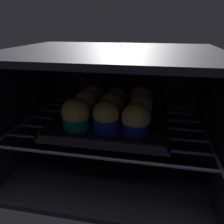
% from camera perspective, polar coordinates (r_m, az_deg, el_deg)
% --- Properties ---
extents(oven_cavity, '(0.59, 0.47, 0.37)m').
position_cam_1_polar(oven_cavity, '(0.71, 0.60, 0.95)').
color(oven_cavity, black).
rests_on(oven_cavity, ground).
extents(oven_rack, '(0.55, 0.42, 0.01)m').
position_cam_1_polar(oven_rack, '(0.68, -0.07, -2.97)').
color(oven_rack, '#51515B').
rests_on(oven_rack, oven_cavity).
extents(baking_tray, '(0.33, 0.33, 0.02)m').
position_cam_1_polar(baking_tray, '(0.68, -0.00, -2.00)').
color(baking_tray, black).
rests_on(baking_tray, oven_rack).
extents(muffin_row0_col0, '(0.08, 0.08, 0.09)m').
position_cam_1_polar(muffin_row0_col0, '(0.61, -9.27, -0.69)').
color(muffin_row0_col0, '#0C8C84').
rests_on(muffin_row0_col0, baking_tray).
extents(muffin_row0_col1, '(0.07, 0.07, 0.09)m').
position_cam_1_polar(muffin_row0_col1, '(0.59, -1.81, -1.29)').
color(muffin_row0_col1, '#1928B7').
rests_on(muffin_row0_col1, baking_tray).
extents(muffin_row0_col2, '(0.08, 0.08, 0.08)m').
position_cam_1_polar(muffin_row0_col2, '(0.58, 6.13, -1.99)').
color(muffin_row0_col2, '#1928B7').
rests_on(muffin_row0_col2, baking_tray).
extents(muffin_row1_col0, '(0.07, 0.07, 0.08)m').
position_cam_1_polar(muffin_row1_col0, '(0.68, -6.67, 1.76)').
color(muffin_row1_col0, '#1928B7').
rests_on(muffin_row1_col0, baking_tray).
extents(muffin_row1_col1, '(0.07, 0.07, 0.08)m').
position_cam_1_polar(muffin_row1_col1, '(0.66, -0.30, 1.24)').
color(muffin_row1_col1, '#1928B7').
rests_on(muffin_row1_col1, baking_tray).
extents(muffin_row1_col2, '(0.07, 0.07, 0.08)m').
position_cam_1_polar(muffin_row1_col2, '(0.65, 7.29, 0.79)').
color(muffin_row1_col2, red).
rests_on(muffin_row1_col2, baking_tray).
extents(muffin_row2_col0, '(0.08, 0.08, 0.08)m').
position_cam_1_polar(muffin_row2_col0, '(0.76, -4.76, 3.72)').
color(muffin_row2_col0, '#1928B7').
rests_on(muffin_row2_col0, baking_tray).
extents(muffin_row2_col1, '(0.08, 0.08, 0.08)m').
position_cam_1_polar(muffin_row2_col1, '(0.74, 1.49, 3.23)').
color(muffin_row2_col1, '#1928B7').
rests_on(muffin_row2_col1, baking_tray).
extents(muffin_row2_col2, '(0.08, 0.08, 0.08)m').
position_cam_1_polar(muffin_row2_col2, '(0.73, 7.30, 3.14)').
color(muffin_row2_col2, '#1928B7').
rests_on(muffin_row2_col2, baking_tray).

